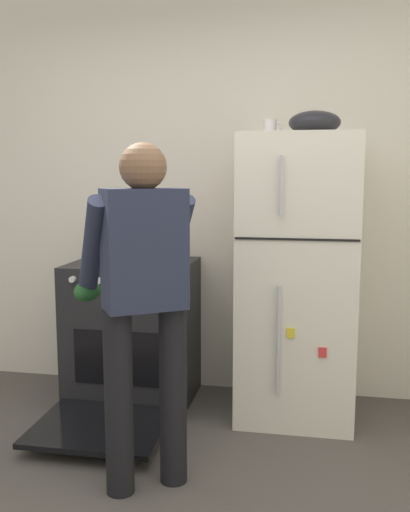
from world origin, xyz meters
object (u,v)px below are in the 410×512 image
Objects in this scene: red_pot at (154,253)px; stove_range at (133,334)px; pepper_mill at (99,241)px; coffee_mug at (271,128)px; refrigerator at (297,278)px; mixing_bowl at (315,123)px; person_cook at (143,288)px.

stove_range is at bearing 168.68° from red_pot.
stove_range is 0.68m from pepper_mill.
pepper_mill is (-1.16, 0.15, -0.72)m from coffee_mug.
pepper_mill reaches higher than stove_range.
refrigerator is 5.66× the size of mixing_bowl.
mixing_bowl is at bearing 3.00° from red_pot.
pepper_mill is (-1.34, 0.20, 0.17)m from refrigerator.
red_pot is 1.82× the size of pepper_mill.
mixing_bowl is at bearing 0.92° from stove_range.
person_cook reaches higher than stove_range.
pepper_mill is (-0.46, 0.25, 0.03)m from red_pot.
stove_range is 0.56m from red_pot.
pepper_mill is at bearing 172.62° from coffee_mug.
red_pot is at bearing -11.32° from stove_range.
person_cook reaches higher than red_pot.
refrigerator is 0.91m from coffee_mug.
coffee_mug is 1.37m from pepper_mill.
coffee_mug is at bearing 64.33° from person_cook.
coffee_mug reaches higher than stove_range.
mixing_bowl is (1.42, -0.20, 0.74)m from pepper_mill.
person_cook reaches higher than pepper_mill.
coffee_mug is 0.26m from mixing_bowl.
person_cook is 1.38m from coffee_mug.
stove_range is at bearing -179.02° from refrigerator.
stove_range is 10.93× the size of coffee_mug.
coffee_mug is (0.49, 1.02, 0.79)m from person_cook.
coffee_mug is at bearing 164.17° from refrigerator.
refrigerator is at bearing 55.47° from person_cook.
red_pot reaches higher than stove_range.
pepper_mill reaches higher than red_pot.
red_pot is (-0.21, 0.92, 0.03)m from person_cook.
red_pot is at bearing -171.85° from coffee_mug.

